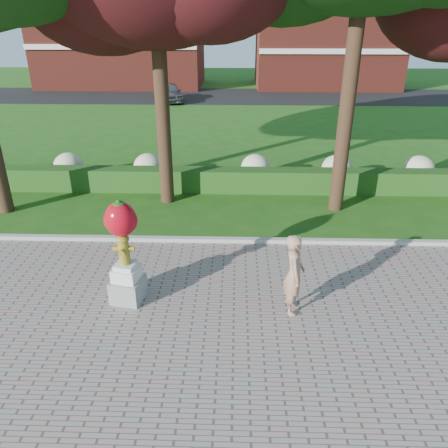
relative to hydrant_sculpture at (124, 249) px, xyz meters
name	(u,v)px	position (x,y,z in m)	size (l,w,h in m)	color
ground	(221,309)	(2.00, -0.25, -1.27)	(100.00, 100.00, 0.00)	#1E5214
curb	(225,241)	(2.00, 2.75, -1.20)	(40.00, 0.18, 0.15)	#ADADA5
lawn_hedge	(228,180)	(2.00, 6.75, -0.87)	(24.00, 0.70, 0.80)	#1B4413
hydrangea_row	(244,167)	(2.57, 7.75, -0.72)	(20.10, 1.10, 0.99)	beige
street	(234,96)	(2.00, 27.75, -1.26)	(50.00, 8.00, 0.02)	black
building_left	(122,44)	(-8.00, 33.75, 2.23)	(14.00, 8.00, 7.00)	maroon
building_right	(325,48)	(10.00, 33.75, 1.93)	(12.00, 8.00, 6.40)	maroon
hydrant_sculpture	(124,249)	(0.00, 0.00, 0.00)	(0.75, 0.75, 2.33)	gray
woman	(294,274)	(3.47, -0.30, -0.36)	(0.64, 0.42, 1.75)	#A97C61
parked_car	(170,92)	(-2.67, 25.07, -0.60)	(1.55, 3.85, 1.31)	#46494F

